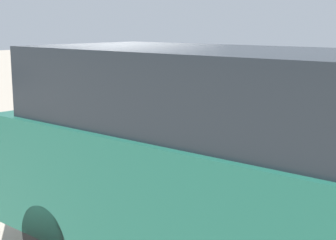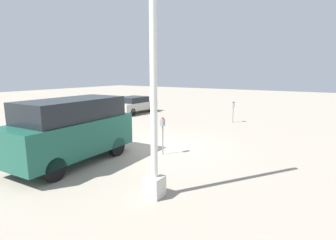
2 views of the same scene
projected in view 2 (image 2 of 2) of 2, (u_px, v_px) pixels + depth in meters
ground_plane at (159, 148)px, 11.25m from camera, size 80.00×80.00×0.00m
parking_meter_near at (163, 127)px, 10.14m from camera, size 0.21×0.13×1.49m
parking_meter_far at (233, 107)px, 16.74m from camera, size 0.21×0.13×1.36m
lamp_post at (154, 111)px, 6.44m from camera, size 0.44×0.44×6.33m
parked_van at (71, 129)px, 9.22m from camera, size 4.61×2.18×2.28m
car_distant at (134, 104)px, 20.78m from camera, size 3.89×1.77×1.31m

